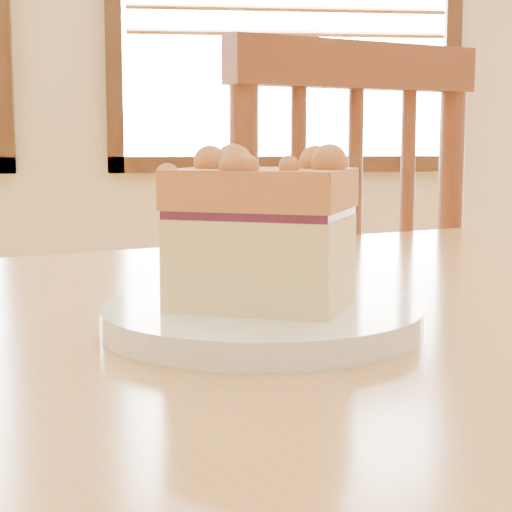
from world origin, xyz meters
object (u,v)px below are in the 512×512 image
at_px(cafe_chair_main, 293,355).
at_px(plate, 261,320).
at_px(cafe_table_main, 452,386).
at_px(cake_slice, 259,230).

relative_size(cafe_chair_main, plate, 4.45).
height_order(cafe_table_main, plate, plate).
distance_m(cafe_chair_main, plate, 0.86).
bearing_deg(cafe_chair_main, plate, 55.40).
height_order(cafe_table_main, cafe_chair_main, cafe_chair_main).
distance_m(cafe_chair_main, cake_slice, 0.88).
distance_m(cafe_table_main, plate, 0.25).
height_order(plate, cake_slice, cake_slice).
bearing_deg(cafe_table_main, cake_slice, -168.01).
xyz_separation_m(plate, cake_slice, (-0.00, 0.00, 0.07)).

